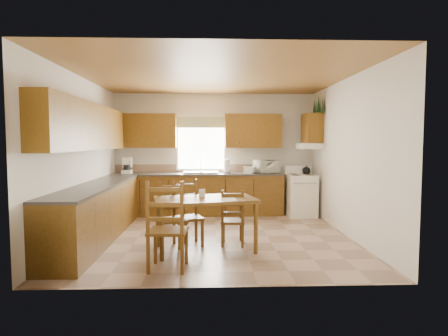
{
  "coord_description": "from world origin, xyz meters",
  "views": [
    {
      "loc": [
        -0.1,
        -6.29,
        1.61
      ],
      "look_at": [
        0.15,
        0.3,
        1.15
      ],
      "focal_mm": 30.0,
      "sensor_mm": 36.0,
      "label": 1
    }
  ],
  "objects_px": {
    "microwave": "(267,167)",
    "chair_near_right": "(168,225)",
    "chair_far_right": "(188,214)",
    "stove": "(301,196)",
    "chair_near_left": "(233,217)",
    "dining_table": "(205,224)",
    "chair_far_left": "(173,216)"
  },
  "relations": [
    {
      "from": "stove",
      "to": "chair_near_right",
      "type": "relative_size",
      "value": 0.79
    },
    {
      "from": "stove",
      "to": "chair_far_left",
      "type": "bearing_deg",
      "value": -138.03
    },
    {
      "from": "chair_far_left",
      "to": "chair_far_right",
      "type": "bearing_deg",
      "value": 17.96
    },
    {
      "from": "chair_near_left",
      "to": "chair_far_right",
      "type": "xyz_separation_m",
      "value": [
        -0.7,
        -0.01,
        0.07
      ]
    },
    {
      "from": "chair_near_left",
      "to": "chair_far_left",
      "type": "xyz_separation_m",
      "value": [
        -0.92,
        -0.13,
        0.06
      ]
    },
    {
      "from": "dining_table",
      "to": "chair_far_right",
      "type": "bearing_deg",
      "value": 124.11
    },
    {
      "from": "dining_table",
      "to": "chair_far_left",
      "type": "xyz_separation_m",
      "value": [
        -0.49,
        0.14,
        0.1
      ]
    },
    {
      "from": "chair_near_right",
      "to": "chair_far_right",
      "type": "height_order",
      "value": "chair_near_right"
    },
    {
      "from": "chair_far_left",
      "to": "stove",
      "type": "bearing_deg",
      "value": 31.74
    },
    {
      "from": "dining_table",
      "to": "microwave",
      "type": "bearing_deg",
      "value": 51.82
    },
    {
      "from": "stove",
      "to": "microwave",
      "type": "relative_size",
      "value": 1.87
    },
    {
      "from": "stove",
      "to": "microwave",
      "type": "distance_m",
      "value": 0.97
    },
    {
      "from": "stove",
      "to": "microwave",
      "type": "bearing_deg",
      "value": 161.89
    },
    {
      "from": "chair_near_left",
      "to": "microwave",
      "type": "bearing_deg",
      "value": -104.24
    },
    {
      "from": "chair_near_left",
      "to": "chair_far_left",
      "type": "bearing_deg",
      "value": 13.98
    },
    {
      "from": "microwave",
      "to": "chair_near_left",
      "type": "bearing_deg",
      "value": -134.81
    },
    {
      "from": "chair_far_right",
      "to": "chair_near_right",
      "type": "bearing_deg",
      "value": -118.47
    },
    {
      "from": "chair_far_left",
      "to": "chair_far_right",
      "type": "height_order",
      "value": "chair_far_right"
    },
    {
      "from": "chair_near_right",
      "to": "stove",
      "type": "bearing_deg",
      "value": -122.88
    },
    {
      "from": "dining_table",
      "to": "chair_far_left",
      "type": "bearing_deg",
      "value": 152.06
    },
    {
      "from": "microwave",
      "to": "chair_near_left",
      "type": "relative_size",
      "value": 0.55
    },
    {
      "from": "stove",
      "to": "chair_near_left",
      "type": "xyz_separation_m",
      "value": [
        -1.61,
        -2.22,
        -0.01
      ]
    },
    {
      "from": "microwave",
      "to": "chair_near_right",
      "type": "bearing_deg",
      "value": -141.49
    },
    {
      "from": "dining_table",
      "to": "chair_near_right",
      "type": "xyz_separation_m",
      "value": [
        -0.46,
        -0.82,
        0.17
      ]
    },
    {
      "from": "microwave",
      "to": "chair_near_left",
      "type": "distance_m",
      "value": 2.67
    },
    {
      "from": "dining_table",
      "to": "chair_far_left",
      "type": "height_order",
      "value": "chair_far_left"
    },
    {
      "from": "microwave",
      "to": "chair_near_right",
      "type": "distance_m",
      "value": 3.98
    },
    {
      "from": "stove",
      "to": "chair_near_left",
      "type": "distance_m",
      "value": 2.74
    },
    {
      "from": "chair_far_right",
      "to": "chair_near_left",
      "type": "bearing_deg",
      "value": -17.84
    },
    {
      "from": "chair_near_left",
      "to": "chair_far_right",
      "type": "relative_size",
      "value": 0.87
    },
    {
      "from": "chair_near_left",
      "to": "chair_near_right",
      "type": "bearing_deg",
      "value": 56.61
    },
    {
      "from": "chair_near_left",
      "to": "chair_far_right",
      "type": "bearing_deg",
      "value": 6.64
    }
  ]
}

